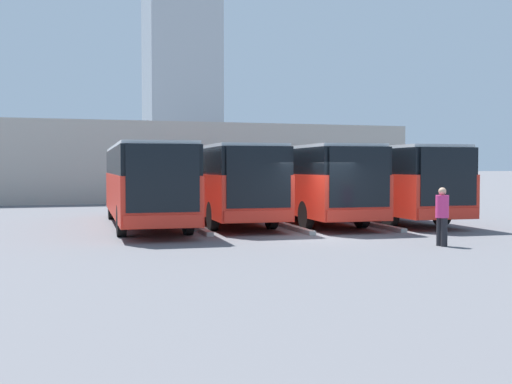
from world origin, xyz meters
TOP-DOWN VIEW (x-y plane):
  - ground_plane at (0.00, 0.00)m, footprint 600.00×600.00m
  - bus_0 at (-5.14, -5.79)m, footprint 3.11×12.28m
  - curb_divider_0 at (-3.43, -3.99)m, footprint 0.60×7.93m
  - bus_1 at (-1.71, -5.97)m, footprint 3.11×12.28m
  - curb_divider_1 at (-0.00, -4.17)m, footprint 0.60×7.93m
  - bus_2 at (1.71, -6.64)m, footprint 3.11×12.28m
  - curb_divider_2 at (3.43, -4.84)m, footprint 0.60×7.93m
  - bus_3 at (5.14, -5.52)m, footprint 3.11×12.28m
  - pedestrian at (-2.31, 3.66)m, footprint 0.40×0.41m
  - station_building at (0.00, -27.07)m, footprint 31.91×14.32m
  - office_tower at (-24.12, -146.99)m, footprint 18.23×18.23m

SIDE VIEW (x-z plane):
  - ground_plane at x=0.00m, z-range 0.00..0.00m
  - curb_divider_0 at x=-3.43m, z-range 0.00..0.15m
  - curb_divider_1 at x=0.00m, z-range 0.00..0.15m
  - curb_divider_2 at x=3.43m, z-range 0.00..0.15m
  - pedestrian at x=-2.31m, z-range 0.07..1.80m
  - bus_0 at x=-5.14m, z-range 0.19..3.36m
  - bus_1 at x=-1.71m, z-range 0.19..3.36m
  - bus_2 at x=1.71m, z-range 0.19..3.36m
  - bus_3 at x=5.14m, z-range 0.19..3.36m
  - station_building at x=0.00m, z-range 0.03..5.34m
  - office_tower at x=-24.12m, z-range -0.60..52.22m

